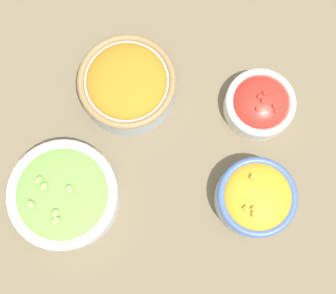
{
  "coord_description": "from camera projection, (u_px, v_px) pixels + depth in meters",
  "views": [
    {
      "loc": [
        -0.08,
        -0.12,
        0.78
      ],
      "look_at": [
        0.0,
        0.0,
        0.03
      ],
      "focal_mm": 50.0,
      "sensor_mm": 36.0,
      "label": 1
    }
  ],
  "objects": [
    {
      "name": "bowl_carrots",
      "position": [
        125.0,
        85.0,
        0.78
      ],
      "size": [
        0.16,
        0.16,
        0.07
      ],
      "color": "#B2C1CC",
      "rests_on": "ground_plane"
    },
    {
      "name": "bowl_squash",
      "position": [
        256.0,
        198.0,
        0.74
      ],
      "size": [
        0.13,
        0.13,
        0.07
      ],
      "color": "#B2C1CC",
      "rests_on": "ground_plane"
    },
    {
      "name": "ground_plane",
      "position": [
        168.0,
        150.0,
        0.79
      ],
      "size": [
        3.0,
        3.0,
        0.0
      ],
      "primitive_type": "plane",
      "color": "#75664C"
    },
    {
      "name": "bowl_cherry_tomatoes",
      "position": [
        260.0,
        104.0,
        0.78
      ],
      "size": [
        0.12,
        0.12,
        0.06
      ],
      "color": "silver",
      "rests_on": "ground_plane"
    },
    {
      "name": "bowl_lettuce",
      "position": [
        64.0,
        195.0,
        0.74
      ],
      "size": [
        0.18,
        0.18,
        0.07
      ],
      "color": "silver",
      "rests_on": "ground_plane"
    }
  ]
}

